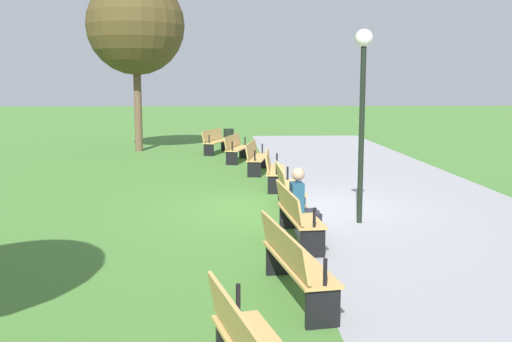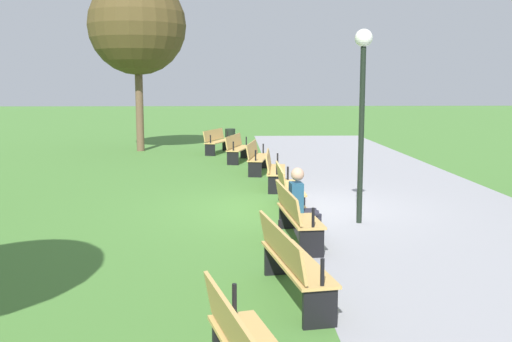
{
  "view_description": "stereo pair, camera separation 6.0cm",
  "coord_description": "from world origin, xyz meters",
  "px_view_note": "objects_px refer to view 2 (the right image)",
  "views": [
    {
      "loc": [
        11.92,
        -1.25,
        2.55
      ],
      "look_at": [
        -0.0,
        -0.72,
        0.8
      ],
      "focal_mm": 41.27,
      "sensor_mm": 36.0,
      "label": 1
    },
    {
      "loc": [
        11.92,
        -1.19,
        2.55
      ],
      "look_at": [
        -0.0,
        -0.72,
        0.8
      ],
      "focal_mm": 41.27,
      "sensor_mm": 36.0,
      "label": 2
    }
  ],
  "objects_px": {
    "bench_6": "(291,260)",
    "tree_0": "(137,26)",
    "bench_2": "(257,156)",
    "person_seated": "(302,201)",
    "bench_3": "(274,169)",
    "bench_5": "(295,213)",
    "bench_0": "(217,140)",
    "bench_1": "(237,147)",
    "bench_4": "(287,186)",
    "trash_bin": "(230,138)",
    "lamp_post": "(362,87)"
  },
  "relations": [
    {
      "from": "bench_6",
      "to": "tree_0",
      "type": "distance_m",
      "value": 17.3
    },
    {
      "from": "bench_2",
      "to": "person_seated",
      "type": "bearing_deg",
      "value": 13.09
    },
    {
      "from": "bench_3",
      "to": "bench_5",
      "type": "distance_m",
      "value": 5.17
    },
    {
      "from": "bench_0",
      "to": "person_seated",
      "type": "height_order",
      "value": "person_seated"
    },
    {
      "from": "bench_1",
      "to": "bench_3",
      "type": "bearing_deg",
      "value": 24.11
    },
    {
      "from": "bench_1",
      "to": "bench_5",
      "type": "distance_m",
      "value": 10.31
    },
    {
      "from": "person_seated",
      "to": "bench_4",
      "type": "bearing_deg",
      "value": 175.6
    },
    {
      "from": "tree_0",
      "to": "trash_bin",
      "type": "bearing_deg",
      "value": 108.82
    },
    {
      "from": "bench_0",
      "to": "person_seated",
      "type": "distance_m",
      "value": 12.65
    },
    {
      "from": "bench_2",
      "to": "bench_6",
      "type": "distance_m",
      "value": 10.31
    },
    {
      "from": "bench_2",
      "to": "bench_3",
      "type": "distance_m",
      "value": 2.59
    },
    {
      "from": "bench_2",
      "to": "bench_6",
      "type": "xyz_separation_m",
      "value": [
        10.31,
        0.0,
        0.0
      ]
    },
    {
      "from": "bench_4",
      "to": "person_seated",
      "type": "distance_m",
      "value": 2.37
    },
    {
      "from": "bench_1",
      "to": "bench_2",
      "type": "bearing_deg",
      "value": 26.51
    },
    {
      "from": "trash_bin",
      "to": "bench_3",
      "type": "bearing_deg",
      "value": 6.68
    },
    {
      "from": "bench_0",
      "to": "trash_bin",
      "type": "xyz_separation_m",
      "value": [
        -2.08,
        0.48,
        -0.1
      ]
    },
    {
      "from": "bench_1",
      "to": "bench_6",
      "type": "bearing_deg",
      "value": 16.89
    },
    {
      "from": "bench_0",
      "to": "bench_4",
      "type": "height_order",
      "value": "same"
    },
    {
      "from": "bench_1",
      "to": "bench_4",
      "type": "bearing_deg",
      "value": 21.7
    },
    {
      "from": "bench_0",
      "to": "bench_6",
      "type": "bearing_deg",
      "value": 24.13
    },
    {
      "from": "trash_bin",
      "to": "lamp_post",
      "type": "bearing_deg",
      "value": 10.32
    },
    {
      "from": "lamp_post",
      "to": "bench_2",
      "type": "bearing_deg",
      "value": -165.57
    },
    {
      "from": "bench_4",
      "to": "bench_6",
      "type": "bearing_deg",
      "value": -4.81
    },
    {
      "from": "bench_5",
      "to": "bench_6",
      "type": "relative_size",
      "value": 0.99
    },
    {
      "from": "bench_1",
      "to": "bench_0",
      "type": "bearing_deg",
      "value": -148.68
    },
    {
      "from": "bench_4",
      "to": "bench_2",
      "type": "bearing_deg",
      "value": -175.19
    },
    {
      "from": "bench_5",
      "to": "bench_6",
      "type": "bearing_deg",
      "value": -12.04
    },
    {
      "from": "bench_1",
      "to": "person_seated",
      "type": "xyz_separation_m",
      "value": [
        10.05,
        0.99,
        0.16
      ]
    },
    {
      "from": "person_seated",
      "to": "trash_bin",
      "type": "bearing_deg",
      "value": -179.91
    },
    {
      "from": "bench_0",
      "to": "bench_2",
      "type": "bearing_deg",
      "value": 33.75
    },
    {
      "from": "bench_1",
      "to": "bench_4",
      "type": "distance_m",
      "value": 7.75
    },
    {
      "from": "bench_2",
      "to": "bench_0",
      "type": "bearing_deg",
      "value": -155.91
    },
    {
      "from": "person_seated",
      "to": "trash_bin",
      "type": "relative_size",
      "value": 1.57
    },
    {
      "from": "bench_1",
      "to": "bench_2",
      "type": "relative_size",
      "value": 1.0
    },
    {
      "from": "bench_0",
      "to": "trash_bin",
      "type": "bearing_deg",
      "value": -173.77
    },
    {
      "from": "bench_4",
      "to": "tree_0",
      "type": "distance_m",
      "value": 12.75
    },
    {
      "from": "bench_0",
      "to": "bench_3",
      "type": "height_order",
      "value": "same"
    },
    {
      "from": "bench_0",
      "to": "bench_2",
      "type": "distance_m",
      "value": 5.17
    },
    {
      "from": "bench_0",
      "to": "bench_1",
      "type": "height_order",
      "value": "same"
    },
    {
      "from": "tree_0",
      "to": "lamp_post",
      "type": "bearing_deg",
      "value": 25.74
    },
    {
      "from": "bench_4",
      "to": "tree_0",
      "type": "bearing_deg",
      "value": -156.85
    },
    {
      "from": "bench_2",
      "to": "trash_bin",
      "type": "relative_size",
      "value": 2.6
    },
    {
      "from": "bench_1",
      "to": "lamp_post",
      "type": "bearing_deg",
      "value": 28.24
    },
    {
      "from": "bench_1",
      "to": "bench_5",
      "type": "height_order",
      "value": "same"
    },
    {
      "from": "bench_0",
      "to": "bench_5",
      "type": "xyz_separation_m",
      "value": [
        12.75,
        1.61,
        0.0
      ]
    },
    {
      "from": "bench_0",
      "to": "lamp_post",
      "type": "bearing_deg",
      "value": 33.75
    },
    {
      "from": "trash_bin",
      "to": "bench_5",
      "type": "bearing_deg",
      "value": 4.36
    },
    {
      "from": "bench_4",
      "to": "bench_5",
      "type": "relative_size",
      "value": 0.98
    },
    {
      "from": "tree_0",
      "to": "bench_5",
      "type": "bearing_deg",
      "value": 18.71
    },
    {
      "from": "tree_0",
      "to": "trash_bin",
      "type": "xyz_separation_m",
      "value": [
        -1.19,
        3.49,
        -4.37
      ]
    }
  ]
}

